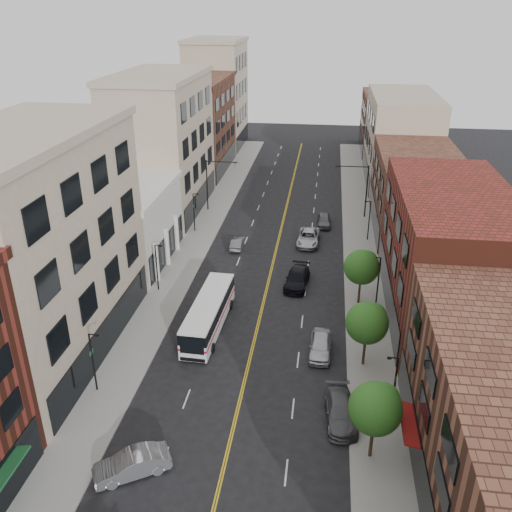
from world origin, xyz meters
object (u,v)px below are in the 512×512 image
at_px(car_parked_mid, 341,411).
at_px(car_lane_a, 297,279).
at_px(car_lane_b, 308,237).
at_px(car_parked_far, 321,346).
at_px(car_lane_behind, 237,243).
at_px(car_angle_b, 132,464).
at_px(city_bus, 209,312).
at_px(car_lane_c, 324,220).

bearing_deg(car_parked_mid, car_lane_a, 96.85).
bearing_deg(car_lane_b, car_parked_far, -82.35).
relative_size(car_lane_behind, car_lane_a, 0.70).
bearing_deg(car_lane_b, car_lane_a, -90.89).
bearing_deg(car_lane_behind, car_lane_a, 131.91).
bearing_deg(car_angle_b, car_lane_b, 135.41).
xyz_separation_m(car_angle_b, car_lane_a, (8.67, 26.43, 0.01)).
distance_m(car_parked_mid, car_lane_b, 31.09).
height_order(city_bus, car_angle_b, city_bus).
distance_m(car_parked_mid, car_lane_c, 37.05).
height_order(city_bus, car_lane_b, city_bus).
height_order(car_parked_mid, car_parked_far, car_parked_far).
bearing_deg(car_lane_a, car_parked_mid, -72.17).
bearing_deg(car_angle_b, car_lane_c, 135.10).
xyz_separation_m(car_lane_b, car_lane_c, (1.77, 6.13, -0.05)).
distance_m(city_bus, car_lane_a, 11.90).
bearing_deg(car_angle_b, city_bus, 145.21).
relative_size(car_lane_behind, car_lane_b, 0.67).
bearing_deg(car_angle_b, car_parked_far, 111.29).
height_order(car_lane_a, car_lane_c, car_lane_a).
height_order(car_angle_b, car_lane_c, car_angle_b).
xyz_separation_m(car_parked_mid, car_lane_a, (-4.33, 19.78, 0.04)).
bearing_deg(car_lane_behind, car_parked_far, 116.98).
xyz_separation_m(car_parked_mid, car_lane_behind, (-12.09, 28.39, -0.13)).
bearing_deg(city_bus, car_lane_behind, 93.23).
distance_m(car_angle_b, car_lane_a, 27.82).
relative_size(city_bus, car_lane_c, 2.55).
height_order(car_parked_far, car_lane_c, car_parked_far).
height_order(car_parked_mid, car_lane_c, car_parked_mid).
bearing_deg(car_lane_a, city_bus, -123.24).
xyz_separation_m(city_bus, car_parked_mid, (11.75, -10.53, -0.90)).
distance_m(city_bus, car_lane_b, 21.91).
bearing_deg(car_parked_far, car_angle_b, -126.40).
distance_m(car_parked_mid, car_lane_a, 20.25).
height_order(car_angle_b, car_lane_b, car_lane_b).
distance_m(car_angle_b, car_parked_mid, 14.60).
xyz_separation_m(car_parked_far, car_lane_behind, (-10.49, 20.49, -0.15)).
distance_m(city_bus, car_lane_c, 28.27).
bearing_deg(car_lane_behind, city_bus, 90.95).
bearing_deg(car_lane_c, car_parked_mid, -88.97).
relative_size(car_lane_b, car_lane_c, 1.31).
relative_size(city_bus, car_lane_b, 1.95).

